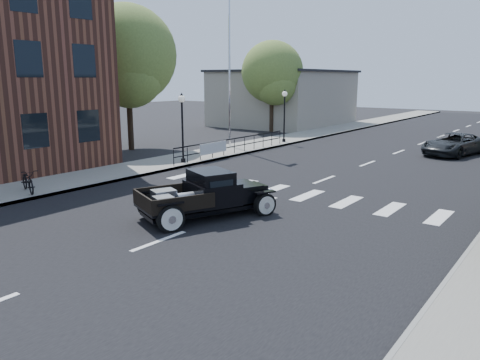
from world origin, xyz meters
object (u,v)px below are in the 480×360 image
Objects in this scene: flagpole at (229,51)px; motorcycle at (28,181)px; second_car at (454,145)px; hotrod_pickup at (205,194)px.

flagpole is 15.40m from motorcycle.
second_car is 22.75m from motorcycle.
flagpole is 2.62× the size of hotrod_pickup.
flagpole is at bearing 148.04° from hotrod_pickup.
motorcycle is at bearing -104.06° from second_car.
second_car is at bearing 25.27° from flagpole.
hotrod_pickup is 18.51m from second_car.
flagpole reaches higher than motorcycle.
flagpole is 14.46m from second_car.
motorcycle is (-7.31, -1.88, -0.18)m from hotrod_pickup.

